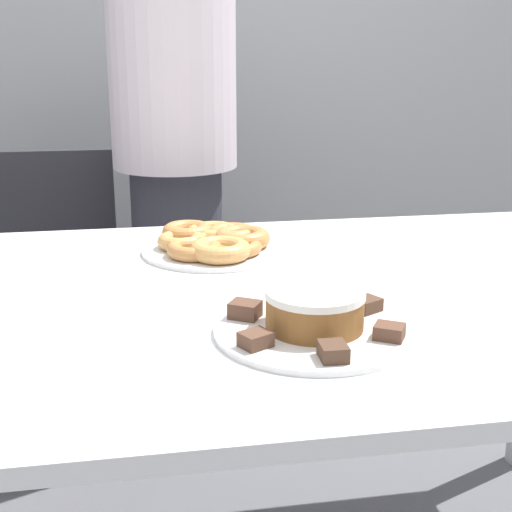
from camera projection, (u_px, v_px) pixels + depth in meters
wall_back at (189, 18)px, 2.73m from camera, size 8.00×0.05×2.60m
table at (268, 326)px, 1.36m from camera, size 1.82×1.06×0.76m
person_standing at (175, 151)px, 2.17m from camera, size 0.38×0.38×1.69m
office_chair_left at (55, 304)px, 2.25m from camera, size 0.44×0.44×0.88m
plate_cake at (314, 330)px, 1.14m from camera, size 0.32×0.32×0.01m
plate_donuts at (214, 250)px, 1.59m from camera, size 0.32×0.32×0.01m
frosted_cake at (315, 309)px, 1.13m from camera, size 0.16×0.16×0.06m
lamington_0 at (389, 332)px, 1.09m from camera, size 0.06×0.06×0.02m
lamington_1 at (366, 305)px, 1.21m from camera, size 0.06×0.05×0.02m
lamington_2 at (299, 296)px, 1.25m from camera, size 0.05×0.06×0.02m
lamington_3 at (245, 310)px, 1.18m from camera, size 0.06×0.06×0.03m
lamington_4 at (256, 339)px, 1.06m from camera, size 0.06×0.05×0.02m
lamington_5 at (333, 351)px, 1.02m from camera, size 0.04×0.05×0.02m
donut_0 at (214, 241)px, 1.58m from camera, size 0.10×0.10×0.03m
donut_1 at (213, 232)px, 1.65m from camera, size 0.12×0.12×0.03m
donut_2 at (188, 232)px, 1.64m from camera, size 0.12×0.12×0.04m
donut_3 at (181, 241)px, 1.58m from camera, size 0.11×0.11×0.03m
donut_4 at (194, 249)px, 1.52m from camera, size 0.12×0.12×0.03m
donut_5 at (220, 250)px, 1.50m from camera, size 0.13×0.13×0.04m
donut_6 at (234, 247)px, 1.54m from camera, size 0.12×0.12×0.03m
donut_7 at (242, 238)px, 1.59m from camera, size 0.13×0.13×0.04m
donut_8 at (232, 234)px, 1.64m from camera, size 0.12×0.12×0.03m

